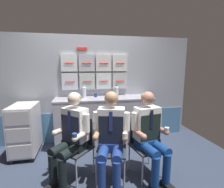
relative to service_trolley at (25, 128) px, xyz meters
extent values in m
cube|color=#2B3345|center=(1.19, -0.94, -0.50)|extent=(4.80, 4.80, 0.04)
cube|color=#989EA9|center=(1.19, 0.44, 0.59)|extent=(4.20, 0.06, 2.15)
cube|color=teal|center=(1.19, 0.40, -0.17)|extent=(4.12, 0.01, 0.61)
cube|color=silver|center=(0.77, 0.38, 0.77)|extent=(0.31, 0.06, 0.33)
cylinder|color=red|center=(0.77, 0.34, 0.77)|extent=(0.17, 0.01, 0.01)
cube|color=#AAB4B1|center=(1.10, 0.38, 0.77)|extent=(0.31, 0.06, 0.33)
cylinder|color=red|center=(1.10, 0.34, 0.77)|extent=(0.17, 0.01, 0.01)
cube|color=silver|center=(1.44, 0.38, 0.77)|extent=(0.31, 0.06, 0.33)
cylinder|color=red|center=(1.44, 0.34, 0.77)|extent=(0.17, 0.01, 0.01)
cube|color=#ADB4B6|center=(1.77, 0.38, 0.77)|extent=(0.31, 0.06, 0.33)
cylinder|color=red|center=(1.77, 0.34, 0.77)|extent=(0.17, 0.01, 0.01)
cube|color=silver|center=(0.77, 0.38, 1.13)|extent=(0.31, 0.06, 0.33)
cylinder|color=red|center=(0.77, 0.34, 1.13)|extent=(0.17, 0.01, 0.01)
cube|color=#A9A9B2|center=(1.10, 0.38, 1.13)|extent=(0.31, 0.06, 0.33)
cylinder|color=red|center=(1.10, 0.34, 1.13)|extent=(0.17, 0.01, 0.01)
cube|color=silver|center=(1.44, 0.38, 1.13)|extent=(0.31, 0.06, 0.33)
cylinder|color=red|center=(1.44, 0.34, 1.13)|extent=(0.17, 0.01, 0.01)
cube|color=silver|center=(1.77, 0.38, 1.13)|extent=(0.31, 0.06, 0.33)
cylinder|color=red|center=(1.77, 0.34, 1.13)|extent=(0.17, 0.01, 0.01)
cube|color=red|center=(1.02, 0.39, 1.40)|extent=(0.20, 0.02, 0.05)
cube|color=#A09CA8|center=(1.42, 0.15, -0.02)|extent=(1.85, 0.52, 0.92)
cube|color=gray|center=(1.42, 0.15, 0.45)|extent=(1.89, 0.53, 0.03)
sphere|color=black|center=(-0.16, -0.27, -0.45)|extent=(0.07, 0.07, 0.07)
sphere|color=black|center=(0.16, -0.27, -0.45)|extent=(0.07, 0.07, 0.07)
sphere|color=black|center=(-0.16, 0.28, -0.45)|extent=(0.07, 0.07, 0.07)
sphere|color=black|center=(0.16, 0.28, -0.45)|extent=(0.07, 0.07, 0.07)
cube|color=#BDBBBF|center=(0.00, 0.00, 0.00)|extent=(0.40, 0.64, 0.83)
cube|color=#A9A6AB|center=(0.00, -0.32, -0.27)|extent=(0.35, 0.01, 0.22)
cube|color=#A9A6AB|center=(0.00, -0.32, 0.00)|extent=(0.35, 0.01, 0.22)
cube|color=#A9A6AB|center=(0.00, -0.32, 0.28)|extent=(0.35, 0.01, 0.22)
cylinder|color=#28282D|center=(0.00, -0.30, 0.40)|extent=(0.32, 0.02, 0.02)
cylinder|color=#A8AAAF|center=(0.61, -0.78, -0.28)|extent=(0.02, 0.02, 0.40)
cylinder|color=#A8AAAF|center=(0.88, -1.02, -0.28)|extent=(0.02, 0.02, 0.40)
cylinder|color=#A8AAAF|center=(0.85, -0.51, -0.28)|extent=(0.02, 0.02, 0.40)
cylinder|color=#A8AAAF|center=(1.12, -0.75, -0.28)|extent=(0.02, 0.02, 0.40)
cube|color=#25282E|center=(0.87, -0.77, -0.07)|extent=(0.56, 0.56, 0.02)
cube|color=#25282E|center=(0.99, -0.62, 0.14)|extent=(0.29, 0.26, 0.40)
cylinder|color=#A8AAAF|center=(0.85, -0.51, 0.14)|extent=(0.02, 0.02, 0.40)
cylinder|color=#A8AAAF|center=(1.12, -0.75, 0.14)|extent=(0.02, 0.02, 0.40)
cube|color=black|center=(0.56, -0.98, -0.45)|extent=(0.21, 0.22, 0.06)
cylinder|color=black|center=(0.59, -0.95, -0.23)|extent=(0.10, 0.10, 0.39)
cylinder|color=black|center=(0.72, -1.06, -0.23)|extent=(0.10, 0.10, 0.39)
cylinder|color=black|center=(0.70, -0.83, -0.01)|extent=(0.33, 0.35, 0.13)
cylinder|color=black|center=(0.83, -0.94, -0.01)|extent=(0.33, 0.35, 0.13)
cube|color=black|center=(0.87, -0.77, 0.00)|extent=(0.37, 0.36, 0.12)
cube|color=white|center=(0.88, -0.75, 0.28)|extent=(0.38, 0.36, 0.45)
cube|color=#22273B|center=(0.82, -0.82, 0.25)|extent=(0.24, 0.21, 0.36)
cube|color=navy|center=(0.81, -0.83, 0.37)|extent=(0.04, 0.04, 0.25)
cylinder|color=white|center=(0.73, -0.62, 0.33)|extent=(0.08, 0.08, 0.24)
cylinder|color=beige|center=(0.68, -0.71, 0.19)|extent=(0.20, 0.21, 0.07)
sphere|color=beige|center=(0.61, -0.78, 0.19)|extent=(0.08, 0.08, 0.08)
cylinder|color=white|center=(1.03, -0.88, 0.33)|extent=(0.08, 0.08, 0.24)
cylinder|color=beige|center=(0.95, -0.94, 0.19)|extent=(0.20, 0.21, 0.07)
sphere|color=beige|center=(0.88, -1.02, 0.19)|extent=(0.08, 0.08, 0.08)
cylinder|color=navy|center=(0.88, -1.02, 0.23)|extent=(0.06, 0.06, 0.06)
sphere|color=beige|center=(0.88, -0.75, 0.64)|extent=(0.18, 0.18, 0.18)
ellipsoid|color=tan|center=(0.89, -0.74, 0.65)|extent=(0.24, 0.24, 0.12)
cylinder|color=#A8AAAF|center=(1.13, -1.03, -0.28)|extent=(0.02, 0.02, 0.40)
cylinder|color=#A8AAAF|center=(1.48, -1.13, -0.28)|extent=(0.02, 0.02, 0.40)
cylinder|color=#A8AAAF|center=(1.23, -0.68, -0.28)|extent=(0.02, 0.02, 0.40)
cylinder|color=#A8AAAF|center=(1.58, -0.78, -0.28)|extent=(0.02, 0.02, 0.40)
cube|color=#25282E|center=(1.35, -0.91, -0.07)|extent=(0.49, 0.49, 0.02)
cube|color=#25282E|center=(1.41, -0.72, 0.14)|extent=(0.36, 0.12, 0.40)
cylinder|color=#A8AAAF|center=(1.23, -0.68, 0.14)|extent=(0.02, 0.02, 0.40)
cylinder|color=#A8AAAF|center=(1.58, -0.78, 0.14)|extent=(0.02, 0.02, 0.40)
cylinder|color=navy|center=(1.18, -1.20, -0.23)|extent=(0.10, 0.10, 0.39)
cylinder|color=navy|center=(1.35, -1.25, -0.23)|extent=(0.10, 0.10, 0.39)
cylinder|color=navy|center=(1.23, -1.04, -0.01)|extent=(0.22, 0.39, 0.13)
cylinder|color=navy|center=(1.40, -1.09, -0.01)|extent=(0.22, 0.39, 0.13)
cube|color=navy|center=(1.35, -0.91, 0.00)|extent=(0.37, 0.28, 0.12)
cube|color=white|center=(1.36, -0.89, 0.29)|extent=(0.38, 0.28, 0.46)
cube|color=black|center=(1.33, -0.98, 0.25)|extent=(0.31, 0.10, 0.37)
cube|color=navy|center=(1.33, -0.99, 0.37)|extent=(0.04, 0.02, 0.26)
cylinder|color=white|center=(1.16, -0.83, 0.34)|extent=(0.08, 0.08, 0.25)
cylinder|color=#A37E5C|center=(1.16, -0.94, 0.20)|extent=(0.13, 0.24, 0.07)
sphere|color=#A37E5C|center=(1.13, -1.04, 0.20)|extent=(0.08, 0.08, 0.08)
cylinder|color=white|center=(1.56, -0.94, 0.34)|extent=(0.08, 0.08, 0.25)
cylinder|color=#A37E5C|center=(1.51, -1.03, 0.20)|extent=(0.13, 0.24, 0.07)
sphere|color=#A37E5C|center=(1.48, -1.13, 0.20)|extent=(0.08, 0.08, 0.08)
cylinder|color=white|center=(1.48, -1.13, 0.24)|extent=(0.06, 0.06, 0.06)
sphere|color=#A37E5C|center=(1.36, -0.89, 0.65)|extent=(0.18, 0.18, 0.18)
ellipsoid|color=brown|center=(1.36, -0.87, 0.67)|extent=(0.22, 0.21, 0.13)
cylinder|color=#A8AAAF|center=(1.73, -1.12, -0.28)|extent=(0.02, 0.02, 0.40)
cylinder|color=#A8AAAF|center=(2.08, -1.05, -0.28)|extent=(0.02, 0.02, 0.40)
cylinder|color=#A8AAAF|center=(1.65, -0.77, -0.28)|extent=(0.02, 0.02, 0.40)
cylinder|color=#A8AAAF|center=(2.00, -0.70, -0.28)|extent=(0.02, 0.02, 0.40)
cube|color=#25282E|center=(1.87, -0.91, -0.07)|extent=(0.47, 0.47, 0.02)
cube|color=#25282E|center=(1.83, -0.72, 0.14)|extent=(0.37, 0.10, 0.40)
cylinder|color=#A8AAAF|center=(1.65, -0.77, 0.14)|extent=(0.02, 0.02, 0.40)
cylinder|color=#A8AAAF|center=(2.00, -0.70, 0.14)|extent=(0.02, 0.02, 0.40)
cube|color=black|center=(2.03, -1.24, -0.45)|extent=(0.13, 0.23, 0.06)
cylinder|color=navy|center=(1.85, -1.24, -0.23)|extent=(0.10, 0.10, 0.39)
cylinder|color=navy|center=(2.02, -1.20, -0.23)|extent=(0.10, 0.10, 0.39)
cylinder|color=navy|center=(1.81, -1.08, -0.01)|extent=(0.20, 0.38, 0.13)
cylinder|color=navy|center=(1.98, -1.05, -0.01)|extent=(0.20, 0.38, 0.13)
cube|color=navy|center=(1.87, -0.91, 0.00)|extent=(0.35, 0.26, 0.12)
cube|color=white|center=(1.86, -0.89, 0.29)|extent=(0.37, 0.25, 0.45)
cube|color=black|center=(1.88, -0.99, 0.25)|extent=(0.31, 0.08, 0.36)
cube|color=black|center=(1.88, -0.99, 0.37)|extent=(0.04, 0.02, 0.25)
cylinder|color=white|center=(1.67, -0.93, 0.33)|extent=(0.08, 0.08, 0.24)
cylinder|color=#AA735F|center=(1.71, -1.03, 0.19)|extent=(0.11, 0.23, 0.07)
sphere|color=#AA735F|center=(1.73, -1.12, 0.19)|extent=(0.08, 0.08, 0.08)
cylinder|color=white|center=(2.06, -0.85, 0.33)|extent=(0.08, 0.08, 0.24)
cylinder|color=#AA735F|center=(2.06, -0.95, 0.19)|extent=(0.11, 0.23, 0.07)
sphere|color=#AA735F|center=(2.08, -1.05, 0.19)|extent=(0.08, 0.08, 0.08)
cylinder|color=silver|center=(2.08, -1.05, 0.23)|extent=(0.06, 0.06, 0.06)
sphere|color=#AA735F|center=(1.86, -0.89, 0.64)|extent=(0.18, 0.18, 0.18)
ellipsoid|color=tan|center=(1.86, -0.88, 0.66)|extent=(0.20, 0.19, 0.12)
cylinder|color=silver|center=(1.64, 0.07, 0.57)|extent=(0.07, 0.07, 0.21)
cone|color=silver|center=(1.64, 0.07, 0.69)|extent=(0.07, 0.07, 0.02)
cylinder|color=black|center=(1.64, 0.07, 0.71)|extent=(0.03, 0.03, 0.02)
cylinder|color=silver|center=(1.03, 0.20, 0.57)|extent=(0.08, 0.08, 0.20)
cone|color=silver|center=(1.03, 0.20, 0.68)|extent=(0.08, 0.08, 0.02)
cylinder|color=silver|center=(1.03, 0.20, 0.70)|extent=(0.04, 0.04, 0.02)
cylinder|color=navy|center=(0.89, 0.02, 0.51)|extent=(0.07, 0.07, 0.08)
cylinder|color=#382114|center=(0.89, 0.02, 0.54)|extent=(0.06, 0.06, 0.01)
cylinder|color=navy|center=(1.26, 0.24, 0.50)|extent=(0.06, 0.06, 0.08)
cylinder|color=#382114|center=(1.26, 0.24, 0.54)|extent=(0.05, 0.05, 0.01)
camera|label=1|loc=(0.97, -2.96, 1.06)|focal=26.50mm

